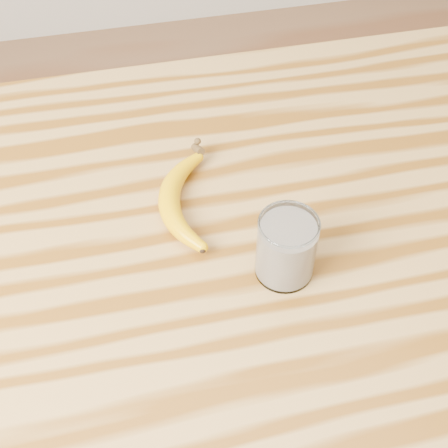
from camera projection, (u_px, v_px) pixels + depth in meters
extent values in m
cube|color=#A77C41|center=(242.00, 228.00, 0.91)|extent=(1.20, 0.80, 0.04)
cylinder|color=brown|center=(419.00, 207.00, 1.54)|extent=(0.06, 0.06, 0.86)
cylinder|color=white|center=(286.00, 248.00, 0.80)|extent=(0.08, 0.08, 0.10)
torus|color=white|center=(289.00, 224.00, 0.76)|extent=(0.08, 0.08, 0.00)
cylinder|color=beige|center=(286.00, 250.00, 0.80)|extent=(0.07, 0.07, 0.08)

